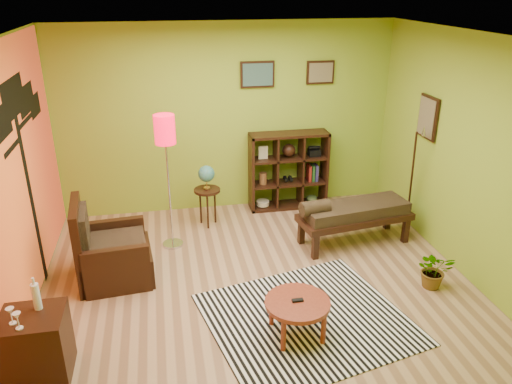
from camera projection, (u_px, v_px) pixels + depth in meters
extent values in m
plane|color=tan|center=(256.00, 282.00, 5.92)|extent=(5.00, 5.00, 0.00)
cube|color=#86A72A|center=(227.00, 119.00, 7.41)|extent=(5.00, 0.04, 2.80)
cube|color=#86A72A|center=(321.00, 287.00, 3.34)|extent=(5.00, 0.04, 2.80)
cube|color=#86A72A|center=(9.00, 189.00, 4.93)|extent=(0.04, 4.50, 2.80)
cube|color=#86A72A|center=(466.00, 157.00, 5.82)|extent=(0.04, 4.50, 2.80)
cube|color=white|center=(257.00, 36.00, 4.83)|extent=(5.00, 4.50, 0.04)
cube|color=orange|center=(11.00, 188.00, 4.94)|extent=(0.01, 4.45, 2.75)
cube|color=black|center=(31.00, 199.00, 5.58)|extent=(0.01, 0.14, 2.10)
cube|color=black|center=(2.00, 123.00, 4.73)|extent=(0.01, 0.65, 0.32)
cube|color=black|center=(13.00, 97.00, 5.18)|extent=(0.01, 0.85, 0.40)
cube|color=black|center=(26.00, 99.00, 5.68)|extent=(0.01, 0.70, 0.32)
cube|color=black|center=(35.00, 106.00, 6.06)|extent=(0.01, 0.50, 0.26)
cube|color=black|center=(257.00, 74.00, 7.21)|extent=(0.50, 0.03, 0.38)
cube|color=#436B62|center=(258.00, 75.00, 7.19)|extent=(0.44, 0.01, 0.32)
cube|color=black|center=(320.00, 72.00, 7.38)|extent=(0.42, 0.03, 0.34)
cube|color=#827553|center=(321.00, 73.00, 7.35)|extent=(0.36, 0.01, 0.28)
cube|color=black|center=(428.00, 117.00, 6.53)|extent=(0.03, 0.44, 0.56)
cube|color=#827553|center=(426.00, 117.00, 6.52)|extent=(0.01, 0.38, 0.50)
cylinder|color=black|center=(412.00, 180.00, 6.85)|extent=(0.23, 0.34, 1.46)
cone|color=silver|center=(424.00, 130.00, 6.42)|extent=(0.08, 0.09, 0.16)
cube|color=white|center=(307.00, 319.00, 5.26)|extent=(2.34, 2.19, 0.01)
cylinder|color=maroon|center=(297.00, 303.00, 4.90)|extent=(0.65, 0.65, 0.05)
cylinder|color=maroon|center=(309.00, 305.00, 5.21)|extent=(0.05, 0.05, 0.35)
cylinder|color=maroon|center=(272.00, 311.00, 5.11)|extent=(0.05, 0.05, 0.35)
cylinder|color=maroon|center=(324.00, 329.00, 4.84)|extent=(0.05, 0.05, 0.35)
cylinder|color=maroon|center=(283.00, 336.00, 4.75)|extent=(0.05, 0.05, 0.35)
cube|color=black|center=(298.00, 300.00, 4.89)|extent=(0.11, 0.05, 0.02)
cube|color=black|center=(117.00, 264.00, 5.95)|extent=(0.88, 0.86, 0.37)
cube|color=black|center=(80.00, 244.00, 5.73)|extent=(0.16, 0.79, 1.01)
cube|color=black|center=(117.00, 272.00, 5.58)|extent=(0.74, 0.16, 0.59)
cube|color=black|center=(115.00, 241.00, 6.24)|extent=(0.74, 0.16, 0.59)
cube|color=#F4BD76|center=(117.00, 245.00, 5.86)|extent=(0.70, 0.68, 0.13)
cube|color=#F4BD76|center=(84.00, 229.00, 5.68)|extent=(0.14, 0.59, 0.46)
cube|color=black|center=(37.00, 346.00, 4.41)|extent=(0.54, 0.49, 0.64)
cylinder|color=white|center=(36.00, 297.00, 4.33)|extent=(0.07, 0.07, 0.25)
cylinder|color=white|center=(33.00, 281.00, 4.27)|extent=(0.02, 0.02, 0.07)
cylinder|color=white|center=(13.00, 323.00, 4.19)|extent=(0.06, 0.06, 0.01)
cylinder|color=white|center=(12.00, 318.00, 4.17)|extent=(0.01, 0.01, 0.09)
cone|color=white|center=(10.00, 311.00, 4.14)|extent=(0.07, 0.07, 0.06)
cylinder|color=white|center=(20.00, 328.00, 4.13)|extent=(0.06, 0.06, 0.01)
cylinder|color=white|center=(18.00, 323.00, 4.11)|extent=(0.01, 0.01, 0.09)
cone|color=white|center=(17.00, 316.00, 4.08)|extent=(0.07, 0.07, 0.06)
cylinder|color=silver|center=(173.00, 244.00, 6.74)|extent=(0.27, 0.27, 0.03)
cylinder|color=silver|center=(169.00, 188.00, 6.43)|extent=(0.03, 0.03, 1.67)
cylinder|color=#FA0726|center=(165.00, 129.00, 6.12)|extent=(0.26, 0.26, 0.36)
cylinder|color=black|center=(207.00, 190.00, 7.11)|extent=(0.37, 0.37, 0.04)
cylinder|color=black|center=(215.00, 206.00, 7.28)|extent=(0.03, 0.03, 0.52)
cylinder|color=black|center=(201.00, 207.00, 7.27)|extent=(0.03, 0.03, 0.52)
cylinder|color=black|center=(208.00, 212.00, 7.11)|extent=(0.03, 0.03, 0.52)
cylinder|color=gold|center=(207.00, 188.00, 7.10)|extent=(0.09, 0.09, 0.02)
cylinder|color=gold|center=(207.00, 184.00, 7.07)|extent=(0.01, 0.01, 0.09)
sphere|color=teal|center=(206.00, 174.00, 7.01)|extent=(0.23, 0.23, 0.23)
cube|color=black|center=(251.00, 173.00, 7.58)|extent=(0.04, 0.35, 1.20)
cube|color=black|center=(324.00, 168.00, 7.78)|extent=(0.04, 0.35, 1.20)
cube|color=black|center=(287.00, 205.00, 7.91)|extent=(1.20, 0.35, 0.04)
cube|color=black|center=(289.00, 134.00, 7.46)|extent=(1.20, 0.35, 0.04)
cube|color=black|center=(276.00, 172.00, 7.65)|extent=(0.03, 0.33, 1.12)
cube|color=black|center=(301.00, 170.00, 7.72)|extent=(0.03, 0.33, 1.12)
cube|color=black|center=(288.00, 183.00, 7.76)|extent=(1.12, 0.33, 0.03)
cube|color=black|center=(289.00, 158.00, 7.60)|extent=(1.12, 0.33, 0.03)
cylinder|color=#C5BA95|center=(263.00, 203.00, 7.81)|extent=(0.20, 0.20, 0.07)
sphere|color=black|center=(289.00, 150.00, 7.55)|extent=(0.20, 0.20, 0.20)
cube|color=black|center=(314.00, 152.00, 7.65)|extent=(0.18, 0.15, 0.10)
cylinder|color=black|center=(286.00, 179.00, 7.73)|extent=(0.06, 0.12, 0.06)
cylinder|color=black|center=(291.00, 178.00, 7.74)|extent=(0.06, 0.12, 0.06)
ellipsoid|color=#384C26|center=(312.00, 198.00, 7.95)|extent=(0.18, 0.18, 0.09)
cylinder|color=brown|center=(263.00, 179.00, 7.65)|extent=(0.12, 0.12, 0.18)
cube|color=#C5BA95|center=(263.00, 153.00, 7.49)|extent=(0.14, 0.03, 0.20)
cube|color=maroon|center=(309.00, 173.00, 7.76)|extent=(0.04, 0.18, 0.26)
cube|color=#1E4C1E|center=(312.00, 173.00, 7.77)|extent=(0.04, 0.18, 0.26)
cube|color=navy|center=(316.00, 172.00, 7.78)|extent=(0.04, 0.18, 0.26)
cube|color=black|center=(355.00, 217.00, 6.67)|extent=(1.59, 0.76, 0.09)
cube|color=#F4BD76|center=(355.00, 209.00, 6.62)|extent=(1.47, 0.68, 0.15)
cylinder|color=#F4BD76|center=(315.00, 208.00, 6.40)|extent=(0.41, 0.25, 0.20)
cube|color=black|center=(388.00, 217.00, 7.15)|extent=(0.09, 0.09, 0.34)
cube|color=black|center=(301.00, 232.00, 6.74)|extent=(0.09, 0.09, 0.34)
cube|color=black|center=(406.00, 231.00, 6.77)|extent=(0.09, 0.09, 0.34)
cube|color=black|center=(315.00, 247.00, 6.36)|extent=(0.09, 0.09, 0.34)
imported|color=#26661E|center=(434.00, 273.00, 5.77)|extent=(0.51, 0.54, 0.35)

